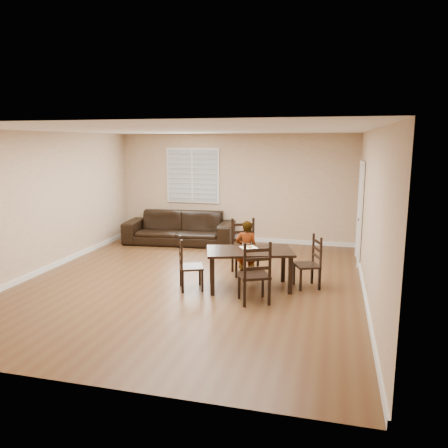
% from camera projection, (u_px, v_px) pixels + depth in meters
% --- Properties ---
extents(ground, '(7.00, 7.00, 0.00)m').
position_uv_depth(ground, '(192.00, 282.00, 7.89)').
color(ground, brown).
rests_on(ground, ground).
extents(room, '(6.04, 7.04, 2.72)m').
position_uv_depth(room, '(195.00, 182.00, 7.72)').
color(room, '#D0AD8C').
rests_on(room, ground).
extents(dining_table, '(1.63, 1.21, 0.68)m').
position_uv_depth(dining_table, '(250.00, 255.00, 7.47)').
color(dining_table, black).
rests_on(dining_table, ground).
extents(chair_near, '(0.61, 0.60, 1.06)m').
position_uv_depth(chair_near, '(244.00, 248.00, 8.42)').
color(chair_near, black).
rests_on(chair_near, ground).
extents(chair_far, '(0.59, 0.58, 1.01)m').
position_uv_depth(chair_far, '(256.00, 276.00, 6.73)').
color(chair_far, black).
rests_on(chair_far, ground).
extents(chair_left, '(0.52, 0.53, 0.91)m').
position_uv_depth(chair_left, '(185.00, 266.00, 7.44)').
color(chair_left, black).
rests_on(chair_left, ground).
extents(chair_right, '(0.52, 0.53, 0.92)m').
position_uv_depth(chair_right, '(313.00, 264.00, 7.57)').
color(chair_right, black).
rests_on(chair_right, ground).
extents(child, '(0.42, 0.30, 1.10)m').
position_uv_depth(child, '(246.00, 250.00, 8.00)').
color(child, gray).
rests_on(child, ground).
extents(napkin, '(0.37, 0.37, 0.00)m').
position_uv_depth(napkin, '(249.00, 248.00, 7.62)').
color(napkin, white).
rests_on(napkin, dining_table).
extents(donut, '(0.09, 0.09, 0.03)m').
position_uv_depth(donut, '(250.00, 246.00, 7.61)').
color(donut, '#BA8743').
rests_on(donut, napkin).
extents(sofa, '(2.76, 1.29, 0.78)m').
position_uv_depth(sofa, '(180.00, 228.00, 10.86)').
color(sofa, black).
rests_on(sofa, ground).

